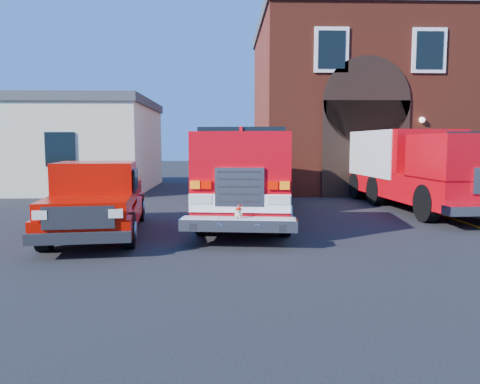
{
  "coord_description": "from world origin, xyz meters",
  "views": [
    {
      "loc": [
        -0.27,
        -10.27,
        2.25
      ],
      "look_at": [
        0.0,
        -1.2,
        1.3
      ],
      "focal_mm": 35.0,
      "sensor_mm": 36.0,
      "label": 1
    }
  ],
  "objects_px": {
    "pickup_truck": "(99,200)",
    "fire_station": "(405,104)",
    "fire_engine": "(251,172)",
    "side_building": "(48,144)",
    "secondary_truck": "(417,166)"
  },
  "relations": [
    {
      "from": "pickup_truck",
      "to": "fire_station",
      "type": "bearing_deg",
      "value": 45.55
    },
    {
      "from": "fire_engine",
      "to": "pickup_truck",
      "type": "bearing_deg",
      "value": -146.89
    },
    {
      "from": "side_building",
      "to": "fire_engine",
      "type": "height_order",
      "value": "side_building"
    },
    {
      "from": "pickup_truck",
      "to": "secondary_truck",
      "type": "distance_m",
      "value": 10.71
    },
    {
      "from": "fire_station",
      "to": "pickup_truck",
      "type": "bearing_deg",
      "value": -134.45
    },
    {
      "from": "fire_station",
      "to": "side_building",
      "type": "distance_m",
      "value": 18.13
    },
    {
      "from": "fire_station",
      "to": "fire_engine",
      "type": "distance_m",
      "value": 13.53
    },
    {
      "from": "fire_station",
      "to": "secondary_truck",
      "type": "xyz_separation_m",
      "value": [
        -2.66,
        -8.32,
        -2.78
      ]
    },
    {
      "from": "fire_engine",
      "to": "pickup_truck",
      "type": "xyz_separation_m",
      "value": [
        -3.91,
        -2.55,
        -0.52
      ]
    },
    {
      "from": "fire_station",
      "to": "secondary_truck",
      "type": "relative_size",
      "value": 1.79
    },
    {
      "from": "fire_station",
      "to": "pickup_truck",
      "type": "relative_size",
      "value": 2.67
    },
    {
      "from": "fire_engine",
      "to": "side_building",
      "type": "bearing_deg",
      "value": 136.07
    },
    {
      "from": "fire_station",
      "to": "pickup_truck",
      "type": "xyz_separation_m",
      "value": [
        -12.42,
        -12.66,
        -3.4
      ]
    },
    {
      "from": "fire_station",
      "to": "secondary_truck",
      "type": "distance_m",
      "value": 9.17
    },
    {
      "from": "fire_engine",
      "to": "pickup_truck",
      "type": "relative_size",
      "value": 1.54
    }
  ]
}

